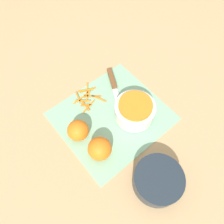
# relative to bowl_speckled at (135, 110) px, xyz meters

# --- Properties ---
(ground_plane) EXTENTS (4.00, 4.00, 0.00)m
(ground_plane) POSITION_rel_bowl_speckled_xyz_m (0.07, -0.05, -0.05)
(ground_plane) COLOR tan
(cutting_board) EXTENTS (0.40, 0.36, 0.01)m
(cutting_board) POSITION_rel_bowl_speckled_xyz_m (0.07, -0.05, -0.04)
(cutting_board) COLOR #84B793
(cutting_board) RESTS_ON ground_plane
(bowl_speckled) EXTENTS (0.15, 0.15, 0.08)m
(bowl_speckled) POSITION_rel_bowl_speckled_xyz_m (0.00, 0.00, 0.00)
(bowl_speckled) COLOR silver
(bowl_speckled) RESTS_ON cutting_board
(bowl_dark) EXTENTS (0.16, 0.16, 0.07)m
(bowl_dark) POSITION_rel_bowl_speckled_xyz_m (0.11, 0.23, -0.01)
(bowl_dark) COLOR #1E2833
(bowl_dark) RESTS_ON ground_plane
(knife) EXTENTS (0.12, 0.21, 0.02)m
(knife) POSITION_rel_bowl_speckled_xyz_m (-0.04, -0.17, -0.03)
(knife) COLOR brown
(knife) RESTS_ON cutting_board
(orange_left) EXTENTS (0.08, 0.08, 0.08)m
(orange_left) POSITION_rel_bowl_speckled_xyz_m (0.19, 0.04, 0.00)
(orange_left) COLOR orange
(orange_left) RESTS_ON cutting_board
(orange_right) EXTENTS (0.08, 0.08, 0.08)m
(orange_right) POSITION_rel_bowl_speckled_xyz_m (0.21, -0.07, -0.00)
(orange_right) COLOR orange
(orange_right) RESTS_ON cutting_board
(peel_pile) EXTENTS (0.12, 0.13, 0.01)m
(peel_pile) POSITION_rel_bowl_speckled_xyz_m (0.09, -0.18, -0.04)
(peel_pile) COLOR orange
(peel_pile) RESTS_ON cutting_board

